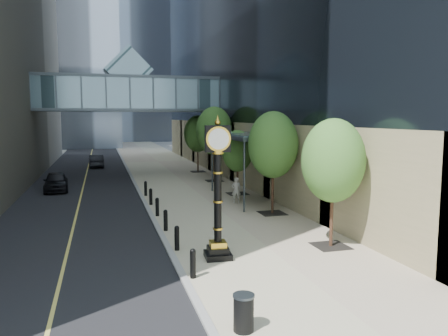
{
  "coord_description": "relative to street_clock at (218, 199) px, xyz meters",
  "views": [
    {
      "loc": [
        -5.54,
        -12.91,
        5.46
      ],
      "look_at": [
        0.05,
        6.89,
        3.04
      ],
      "focal_mm": 35.0,
      "sensor_mm": 36.0,
      "label": 1
    }
  ],
  "objects": [
    {
      "name": "pedestrian",
      "position": [
        3.91,
        10.16,
        -1.48
      ],
      "size": [
        0.67,
        0.52,
        1.63
      ],
      "primitive_type": "imported",
      "rotation": [
        0.0,
        0.0,
        2.9
      ],
      "color": "#A19D94",
      "rests_on": "sidewalk"
    },
    {
      "name": "bollard_row",
      "position": [
        -1.34,
        6.21,
        -1.85
      ],
      "size": [
        0.2,
        16.2,
        0.9
      ],
      "color": "black",
      "rests_on": "sidewalk"
    },
    {
      "name": "street_trees",
      "position": [
        4.96,
        13.93,
        1.5
      ],
      "size": [
        3.04,
        28.65,
        6.25
      ],
      "color": "black",
      "rests_on": "sidewalk"
    },
    {
      "name": "street_clock",
      "position": [
        0.0,
        0.0,
        0.0
      ],
      "size": [
        1.07,
        1.07,
        5.3
      ],
      "rotation": [
        0.0,
        0.0,
        -0.09
      ],
      "color": "black",
      "rests_on": "sidewalk"
    },
    {
      "name": "distant_tower_c",
      "position": [
        -4.64,
        117.21,
        30.14
      ],
      "size": [
        22.0,
        22.0,
        65.0
      ],
      "primitive_type": "cube",
      "color": "#9CACC4",
      "rests_on": "ground"
    },
    {
      "name": "car_near",
      "position": [
        -7.48,
        18.24,
        -1.64
      ],
      "size": [
        1.93,
        4.23,
        1.41
      ],
      "primitive_type": "imported",
      "rotation": [
        0.0,
        0.0,
        0.07
      ],
      "color": "black",
      "rests_on": "road"
    },
    {
      "name": "trash_bin",
      "position": [
        -0.85,
        -5.72,
        -1.85
      ],
      "size": [
        0.63,
        0.63,
        0.9
      ],
      "primitive_type": "cylinder",
      "rotation": [
        0.0,
        0.0,
        0.25
      ],
      "color": "black",
      "rests_on": "sidewalk"
    },
    {
      "name": "road",
      "position": [
        -5.64,
        37.21,
        -2.35
      ],
      "size": [
        8.0,
        180.0,
        0.02
      ],
      "primitive_type": "cube",
      "color": "black",
      "rests_on": "ground"
    },
    {
      "name": "curb",
      "position": [
        -1.64,
        37.21,
        -2.32
      ],
      "size": [
        0.25,
        180.0,
        0.07
      ],
      "primitive_type": "cube",
      "color": "gray",
      "rests_on": "ground"
    },
    {
      "name": "ground",
      "position": [
        1.36,
        -2.79,
        -2.36
      ],
      "size": [
        320.0,
        320.0,
        0.0
      ],
      "primitive_type": "plane",
      "color": "gray",
      "rests_on": "ground"
    },
    {
      "name": "skywalk",
      "position": [
        -1.64,
        25.21,
        5.35
      ],
      "size": [
        17.0,
        4.2,
        5.8
      ],
      "color": "slate",
      "rests_on": "ground"
    },
    {
      "name": "entrance_canopy",
      "position": [
        4.83,
        11.21,
        1.83
      ],
      "size": [
        3.0,
        8.0,
        4.38
      ],
      "color": "#383F44",
      "rests_on": "ground"
    },
    {
      "name": "sidewalk",
      "position": [
        2.36,
        37.21,
        -2.33
      ],
      "size": [
        8.0,
        180.0,
        0.06
      ],
      "primitive_type": "cube",
      "color": "tan",
      "rests_on": "ground"
    },
    {
      "name": "car_far",
      "position": [
        -4.78,
        33.32,
        -1.66
      ],
      "size": [
        1.68,
        4.18,
        1.35
      ],
      "primitive_type": "imported",
      "rotation": [
        0.0,
        0.0,
        3.2
      ],
      "color": "black",
      "rests_on": "road"
    }
  ]
}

